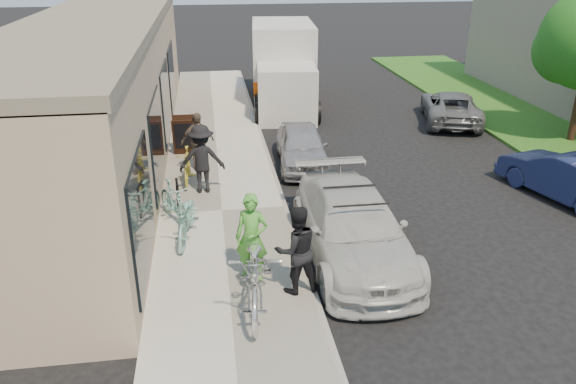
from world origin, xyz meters
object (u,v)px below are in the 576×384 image
sedan_silver (302,146)px  man_standing (296,250)px  bike_rack (178,194)px  sandwich_board (184,135)px  far_car_blue (567,176)px  far_car_gray (451,107)px  cruiser_bike_b (187,218)px  bystander_b (198,141)px  bystander_a (202,159)px  cruiser_bike_c (187,166)px  moving_truck (283,69)px  woman_rider (252,238)px  tandem_bike (256,273)px  sedan_white (353,227)px  cruiser_bike_a (174,202)px

sedan_silver → man_standing: size_ratio=2.09×
bike_rack → sandwich_board: 4.26m
far_car_blue → far_car_gray: far_car_blue is taller
sedan_silver → man_standing: bearing=-96.4°
cruiser_bike_b → bystander_b: bystander_b is taller
bystander_a → sandwich_board: bearing=-79.7°
bike_rack → bystander_a: 1.39m
bystander_b → sedan_silver: bearing=-16.5°
sandwich_board → man_standing: size_ratio=0.67×
far_car_blue → cruiser_bike_c: bearing=-28.7°
sandwich_board → far_car_blue: bearing=-25.1°
sandwich_board → sedan_silver: 3.65m
moving_truck → woman_rider: (-2.49, -13.68, -0.41)m
bike_rack → cruiser_bike_c: 1.86m
bike_rack → cruiser_bike_c: size_ratio=0.50×
bystander_a → tandem_bike: bearing=99.9°
moving_truck → cruiser_bike_b: size_ratio=3.63×
sedan_white → sedan_silver: sedan_white is taller
sandwich_board → sedan_silver: sandwich_board is taller
far_car_blue → man_standing: man_standing is taller
sedan_silver → cruiser_bike_b: (-3.27, -4.47, 0.04)m
woman_rider → man_standing: (0.76, -0.53, -0.02)m
man_standing → bystander_b: 6.79m
sandwich_board → man_standing: 8.29m
cruiser_bike_a → bystander_b: size_ratio=0.98×
woman_rider → man_standing: bearing=-14.1°
cruiser_bike_a → bystander_a: bystander_a is taller
sedan_white → far_car_gray: sedan_white is taller
bike_rack → bystander_a: bystander_a is taller
sandwich_board → sedan_white: bearing=-62.0°
bike_rack → tandem_bike: bearing=-70.0°
bike_rack → bystander_b: (0.48, 2.82, 0.36)m
bike_rack → far_car_blue: bearing=-1.7°
tandem_bike → bystander_b: 6.99m
bike_rack → cruiser_bike_b: size_ratio=0.42×
sedan_silver → woman_rider: size_ratio=2.03×
sandwich_board → cruiser_bike_a: (-0.12, -4.78, -0.09)m
sandwich_board → man_standing: (2.20, -7.99, 0.27)m
moving_truck → cruiser_bike_b: moving_truck is taller
bike_rack → sedan_white: sedan_white is taller
moving_truck → bystander_a: moving_truck is taller
moving_truck → man_standing: size_ratio=3.97×
man_standing → cruiser_bike_a: size_ratio=1.04×
woman_rider → bystander_b: bearing=120.7°
tandem_bike → cruiser_bike_a: size_ratio=1.52×
moving_truck → bystander_a: bearing=-104.9°
far_car_gray → man_standing: size_ratio=2.46×
far_car_gray → bystander_a: bearing=47.7°
sedan_silver → cruiser_bike_a: size_ratio=2.17×
sedan_silver → man_standing: man_standing is taller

